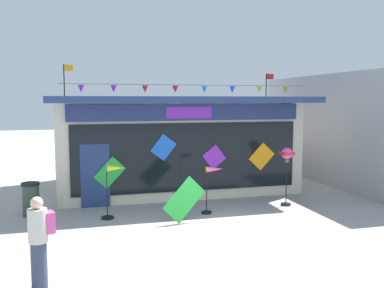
# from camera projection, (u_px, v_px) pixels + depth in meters

# --- Properties ---
(ground_plane) EXTENTS (80.00, 80.00, 0.00)m
(ground_plane) POSITION_uv_depth(u_px,v_px,m) (215.00, 235.00, 10.41)
(ground_plane) COLOR #9E9B99
(kite_shop_building) EXTENTS (8.84, 6.25, 4.65)m
(kite_shop_building) POSITION_uv_depth(u_px,v_px,m) (172.00, 141.00, 16.23)
(kite_shop_building) COLOR beige
(kite_shop_building) RESTS_ON ground_plane
(wind_spinner_far_left) EXTENTS (0.69, 0.35, 1.55)m
(wind_spinner_far_left) POSITION_uv_depth(u_px,v_px,m) (113.00, 182.00, 11.80)
(wind_spinner_far_left) COLOR black
(wind_spinner_far_left) RESTS_ON ground_plane
(wind_spinner_left) EXTENTS (0.66, 0.31, 1.41)m
(wind_spinner_left) POSITION_uv_depth(u_px,v_px,m) (212.00, 181.00, 12.35)
(wind_spinner_left) COLOR black
(wind_spinner_left) RESTS_ON ground_plane
(wind_spinner_center_left) EXTENTS (0.38, 0.38, 1.87)m
(wind_spinner_center_left) POSITION_uv_depth(u_px,v_px,m) (287.00, 158.00, 13.24)
(wind_spinner_center_left) COLOR black
(wind_spinner_center_left) RESTS_ON ground_plane
(person_near_camera) EXTENTS (0.48, 0.39, 1.68)m
(person_near_camera) POSITION_uv_depth(u_px,v_px,m) (39.00, 240.00, 7.40)
(person_near_camera) COLOR #333D56
(person_near_camera) RESTS_ON ground_plane
(trash_bin) EXTENTS (0.52, 0.52, 0.98)m
(trash_bin) POSITION_uv_depth(u_px,v_px,m) (31.00, 199.00, 12.12)
(trash_bin) COLOR #2D4238
(trash_bin) RESTS_ON ground_plane
(display_kite_on_ground) EXTENTS (1.27, 0.26, 1.27)m
(display_kite_on_ground) POSITION_uv_depth(u_px,v_px,m) (184.00, 200.00, 11.48)
(display_kite_on_ground) COLOR green
(display_kite_on_ground) RESTS_ON ground_plane
(neighbour_building) EXTENTS (5.62, 9.22, 4.39)m
(neighbour_building) POSITION_uv_depth(u_px,v_px,m) (375.00, 127.00, 17.88)
(neighbour_building) COLOR #99999E
(neighbour_building) RESTS_ON ground_plane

